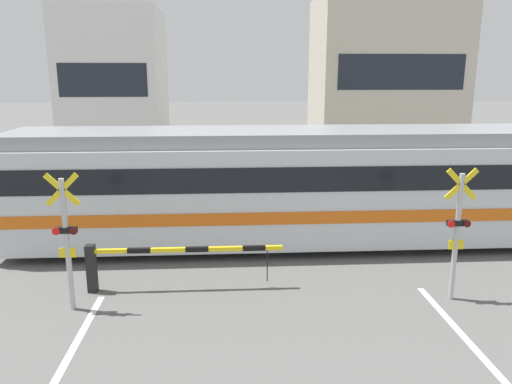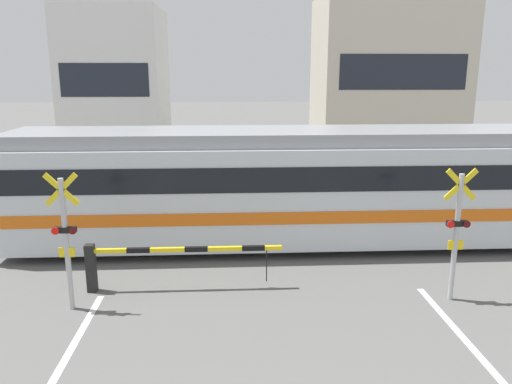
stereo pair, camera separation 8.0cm
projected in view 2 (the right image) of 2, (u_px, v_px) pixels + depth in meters
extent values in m
cube|color=#5B564C|center=(257.00, 251.00, 13.60)|extent=(50.00, 0.10, 0.08)
cube|color=#5B564C|center=(254.00, 234.00, 14.99)|extent=(50.00, 0.10, 0.08)
cube|color=silver|center=(310.00, 190.00, 14.02)|extent=(16.47, 2.87, 2.66)
cube|color=gray|center=(311.00, 136.00, 13.66)|extent=(16.31, 2.52, 0.36)
cube|color=orange|center=(309.00, 203.00, 14.11)|extent=(16.49, 2.92, 0.32)
cube|color=black|center=(310.00, 169.00, 13.88)|extent=(15.81, 2.91, 0.64)
cube|color=black|center=(7.00, 172.00, 13.44)|extent=(0.03, 2.01, 0.80)
cylinder|color=black|center=(123.00, 241.00, 13.33)|extent=(0.76, 0.12, 0.76)
cylinder|color=black|center=(133.00, 225.00, 14.72)|extent=(0.76, 0.12, 0.76)
cylinder|color=black|center=(495.00, 234.00, 13.87)|extent=(0.76, 0.12, 0.76)
cylinder|color=black|center=(470.00, 220.00, 15.26)|extent=(0.76, 0.12, 0.76)
cube|color=black|center=(91.00, 268.00, 11.06)|extent=(0.20, 0.20, 1.09)
cube|color=yellow|center=(187.00, 249.00, 11.07)|extent=(4.25, 0.09, 0.09)
cube|color=black|center=(138.00, 250.00, 11.02)|extent=(0.51, 0.10, 0.10)
cube|color=black|center=(196.00, 249.00, 11.08)|extent=(0.51, 0.10, 0.10)
cube|color=black|center=(253.00, 248.00, 11.15)|extent=(0.51, 0.10, 0.10)
cylinder|color=black|center=(267.00, 266.00, 11.27)|extent=(0.02, 0.02, 0.76)
cube|color=black|center=(361.00, 198.00, 17.21)|extent=(0.20, 0.20, 1.09)
cube|color=yellow|center=(300.00, 187.00, 17.01)|extent=(4.25, 0.09, 0.09)
cube|color=black|center=(331.00, 187.00, 17.06)|extent=(0.51, 0.10, 0.10)
cube|color=black|center=(294.00, 187.00, 17.00)|extent=(0.51, 0.10, 0.10)
cube|color=black|center=(257.00, 188.00, 16.93)|extent=(0.51, 0.10, 0.10)
cylinder|color=black|center=(248.00, 200.00, 17.01)|extent=(0.02, 0.02, 0.76)
cylinder|color=#B2B2B7|center=(67.00, 245.00, 10.03)|extent=(0.11, 0.11, 2.77)
cube|color=yellow|center=(61.00, 189.00, 9.76)|extent=(0.68, 0.04, 0.68)
cube|color=yellow|center=(61.00, 189.00, 9.76)|extent=(0.68, 0.04, 0.68)
cube|color=black|center=(65.00, 230.00, 9.95)|extent=(0.44, 0.12, 0.12)
cylinder|color=red|center=(55.00, 231.00, 9.87)|extent=(0.15, 0.03, 0.15)
cylinder|color=#4C0C0C|center=(73.00, 231.00, 9.89)|extent=(0.15, 0.03, 0.15)
cube|color=yellow|center=(67.00, 252.00, 10.04)|extent=(0.32, 0.03, 0.20)
cylinder|color=#B2B2B7|center=(456.00, 238.00, 10.45)|extent=(0.11, 0.11, 2.77)
cube|color=yellow|center=(461.00, 184.00, 10.18)|extent=(0.68, 0.04, 0.68)
cube|color=yellow|center=(461.00, 184.00, 10.18)|extent=(0.68, 0.04, 0.68)
cube|color=black|center=(457.00, 223.00, 10.38)|extent=(0.44, 0.12, 0.12)
cylinder|color=red|center=(451.00, 224.00, 10.30)|extent=(0.15, 0.03, 0.15)
cylinder|color=#4C0C0C|center=(467.00, 224.00, 10.31)|extent=(0.15, 0.03, 0.15)
cube|color=yellow|center=(456.00, 245.00, 10.47)|extent=(0.32, 0.03, 0.20)
cylinder|color=#23232D|center=(218.00, 191.00, 18.82)|extent=(0.13, 0.13, 0.78)
cylinder|color=#23232D|center=(222.00, 191.00, 18.82)|extent=(0.13, 0.13, 0.78)
cube|color=maroon|center=(220.00, 173.00, 18.66)|extent=(0.38, 0.22, 0.61)
sphere|color=tan|center=(220.00, 162.00, 18.56)|extent=(0.21, 0.21, 0.21)
cube|color=white|center=(117.00, 87.00, 26.67)|extent=(5.05, 5.18, 8.00)
cube|color=#1E232D|center=(104.00, 80.00, 24.05)|extent=(4.24, 0.03, 1.60)
cube|color=beige|center=(387.00, 80.00, 27.36)|extent=(7.65, 5.18, 8.68)
cube|color=#1E232D|center=(404.00, 72.00, 24.74)|extent=(6.43, 0.03, 1.74)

